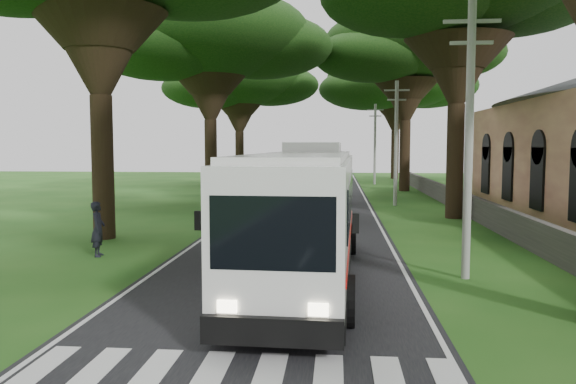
{
  "coord_description": "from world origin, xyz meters",
  "views": [
    {
      "loc": [
        1.71,
        -10.59,
        3.9
      ],
      "look_at": [
        -0.05,
        9.72,
        2.2
      ],
      "focal_mm": 35.0,
      "sensor_mm": 36.0,
      "label": 1
    }
  ],
  "objects_px": {
    "pole_far": "(375,143)",
    "distant_car_b": "(295,174)",
    "pedestrian": "(98,229)",
    "distant_car_a": "(304,180)",
    "pole_near": "(469,136)",
    "coach_bus": "(305,212)",
    "pole_mid": "(396,141)",
    "distant_car_c": "(330,169)"
  },
  "relations": [
    {
      "from": "pole_far",
      "to": "distant_car_a",
      "type": "xyz_separation_m",
      "value": [
        -6.85,
        -3.73,
        -3.53
      ]
    },
    {
      "from": "pole_near",
      "to": "coach_bus",
      "type": "relative_size",
      "value": 0.64
    },
    {
      "from": "coach_bus",
      "to": "distant_car_b",
      "type": "bearing_deg",
      "value": 96.71
    },
    {
      "from": "pole_far",
      "to": "distant_car_b",
      "type": "height_order",
      "value": "pole_far"
    },
    {
      "from": "distant_car_a",
      "to": "pole_near",
      "type": "bearing_deg",
      "value": 110.99
    },
    {
      "from": "pole_far",
      "to": "distant_car_c",
      "type": "height_order",
      "value": "pole_far"
    },
    {
      "from": "pole_near",
      "to": "pole_far",
      "type": "height_order",
      "value": "same"
    },
    {
      "from": "pedestrian",
      "to": "distant_car_b",
      "type": "bearing_deg",
      "value": -17.45
    },
    {
      "from": "coach_bus",
      "to": "distant_car_c",
      "type": "xyz_separation_m",
      "value": [
        -0.0,
        60.21,
        -1.33
      ]
    },
    {
      "from": "pole_mid",
      "to": "coach_bus",
      "type": "bearing_deg",
      "value": -102.91
    },
    {
      "from": "pole_near",
      "to": "pole_far",
      "type": "xyz_separation_m",
      "value": [
        0.0,
        40.0,
        0.0
      ]
    },
    {
      "from": "distant_car_b",
      "to": "distant_car_a",
      "type": "bearing_deg",
      "value": -92.42
    },
    {
      "from": "pole_mid",
      "to": "pole_far",
      "type": "height_order",
      "value": "same"
    },
    {
      "from": "distant_car_c",
      "to": "coach_bus",
      "type": "bearing_deg",
      "value": 108.61
    },
    {
      "from": "pole_near",
      "to": "distant_car_b",
      "type": "height_order",
      "value": "pole_near"
    },
    {
      "from": "distant_car_a",
      "to": "distant_car_b",
      "type": "xyz_separation_m",
      "value": [
        -1.61,
        9.62,
        0.04
      ]
    },
    {
      "from": "pole_mid",
      "to": "distant_car_b",
      "type": "bearing_deg",
      "value": 108.1
    },
    {
      "from": "pole_far",
      "to": "coach_bus",
      "type": "relative_size",
      "value": 0.64
    },
    {
      "from": "pole_near",
      "to": "distant_car_b",
      "type": "xyz_separation_m",
      "value": [
        -8.46,
        45.89,
        -3.49
      ]
    },
    {
      "from": "pole_mid",
      "to": "pole_far",
      "type": "relative_size",
      "value": 1.0
    },
    {
      "from": "pole_near",
      "to": "distant_car_b",
      "type": "relative_size",
      "value": 2.0
    },
    {
      "from": "pole_mid",
      "to": "distant_car_a",
      "type": "distance_m",
      "value": 18.01
    },
    {
      "from": "pole_far",
      "to": "distant_car_b",
      "type": "distance_m",
      "value": 10.89
    },
    {
      "from": "pole_near",
      "to": "coach_bus",
      "type": "height_order",
      "value": "pole_near"
    },
    {
      "from": "pole_near",
      "to": "pole_mid",
      "type": "xyz_separation_m",
      "value": [
        0.0,
        20.0,
        0.0
      ]
    },
    {
      "from": "pole_mid",
      "to": "pedestrian",
      "type": "bearing_deg",
      "value": -124.37
    },
    {
      "from": "pole_far",
      "to": "distant_car_a",
      "type": "relative_size",
      "value": 2.21
    },
    {
      "from": "pole_far",
      "to": "pedestrian",
      "type": "height_order",
      "value": "pole_far"
    },
    {
      "from": "distant_car_b",
      "to": "pole_far",
      "type": "bearing_deg",
      "value": -46.76
    },
    {
      "from": "distant_car_a",
      "to": "pole_mid",
      "type": "bearing_deg",
      "value": 123.13
    },
    {
      "from": "distant_car_b",
      "to": "distant_car_c",
      "type": "bearing_deg",
      "value": 62.86
    },
    {
      "from": "pole_mid",
      "to": "coach_bus",
      "type": "distance_m",
      "value": 21.15
    },
    {
      "from": "distant_car_b",
      "to": "pedestrian",
      "type": "height_order",
      "value": "pedestrian"
    },
    {
      "from": "pole_near",
      "to": "pedestrian",
      "type": "distance_m",
      "value": 12.75
    },
    {
      "from": "distant_car_a",
      "to": "distant_car_b",
      "type": "relative_size",
      "value": 0.9
    },
    {
      "from": "distant_car_a",
      "to": "pedestrian",
      "type": "xyz_separation_m",
      "value": [
        -5.27,
        -34.01,
        0.32
      ]
    },
    {
      "from": "pole_far",
      "to": "distant_car_a",
      "type": "bearing_deg",
      "value": -151.45
    },
    {
      "from": "pole_mid",
      "to": "distant_car_c",
      "type": "xyz_separation_m",
      "value": [
        -4.7,
        39.71,
        -3.53
      ]
    },
    {
      "from": "pole_far",
      "to": "distant_car_a",
      "type": "distance_m",
      "value": 8.57
    },
    {
      "from": "distant_car_b",
      "to": "pedestrian",
      "type": "distance_m",
      "value": 43.78
    },
    {
      "from": "pole_far",
      "to": "distant_car_c",
      "type": "bearing_deg",
      "value": 103.41
    },
    {
      "from": "pole_near",
      "to": "coach_bus",
      "type": "distance_m",
      "value": 5.21
    }
  ]
}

